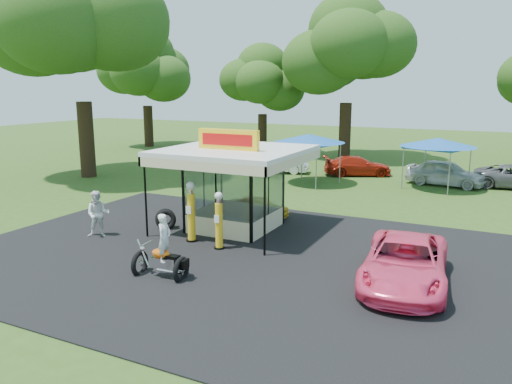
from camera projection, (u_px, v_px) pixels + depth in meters
ground at (215, 277)px, 15.52m from camera, size 120.00×120.00×0.00m
asphalt_apron at (245, 257)px, 17.27m from camera, size 20.00×14.00×0.04m
gas_station_kiosk at (235, 187)px, 20.39m from camera, size 5.40×5.40×4.18m
gas_pump_left at (191, 213)px, 18.82m from camera, size 0.44×0.44×2.34m
gas_pump_right at (219, 222)px, 17.96m from camera, size 0.40×0.40×2.14m
motorcycle at (163, 252)px, 15.32m from camera, size 1.82×0.96×2.13m
spare_tires at (166, 219)px, 20.66m from camera, size 1.07×0.97×0.87m
kiosk_car at (258, 207)px, 22.60m from camera, size 2.82×1.13×0.96m
pink_sedan at (405, 262)px, 14.77m from camera, size 2.87×5.33×1.42m
spectator_west at (98, 214)px, 19.52m from camera, size 1.13×1.08×1.84m
bg_car_a at (278, 163)px, 34.16m from camera, size 4.34×2.43×1.35m
bg_car_b at (357, 166)px, 33.12m from camera, size 4.75×3.59×1.28m
bg_car_c at (446, 173)px, 29.69m from camera, size 4.76×2.54×1.54m
tent_west at (309, 139)px, 29.99m from camera, size 4.31×4.31×3.02m
tent_east at (438, 143)px, 28.39m from camera, size 4.22×4.22×2.95m
oak_far_a at (146, 73)px, 47.88m from camera, size 9.36×9.36×11.10m
oak_far_b at (263, 85)px, 44.14m from camera, size 7.84×7.84×9.35m
oak_far_c at (348, 57)px, 39.67m from camera, size 10.82×10.82×12.76m
oak_near at (79, 34)px, 31.00m from camera, size 12.49×12.49×14.39m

